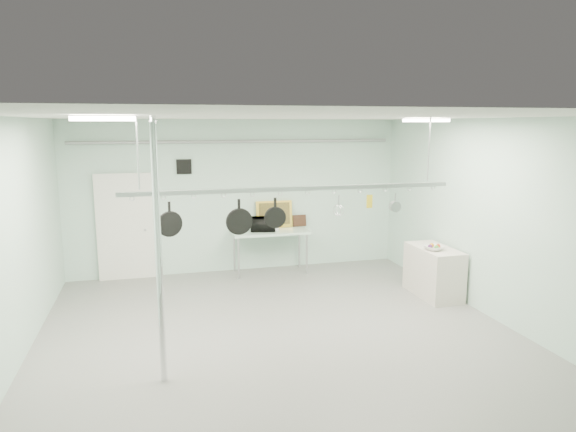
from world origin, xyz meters
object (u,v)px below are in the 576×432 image
object	(u,v)px
prep_table	(270,234)
skillet_mid	(239,217)
chrome_pole	(159,254)
fruit_bowl	(434,248)
pot_rack	(294,187)
microwave	(263,224)
skillet_right	(275,212)
skillet_left	(170,219)
side_cabinet	(433,272)
coffee_canister	(275,225)

from	to	relation	value
prep_table	skillet_mid	size ratio (longest dim) A/B	3.18
chrome_pole	fruit_bowl	size ratio (longest dim) A/B	9.52
pot_rack	microwave	world-z (taller)	pot_rack
fruit_bowl	prep_table	bearing A→B (deg)	135.94
skillet_mid	prep_table	bearing A→B (deg)	67.71
chrome_pole	skillet_mid	distance (m)	1.45
chrome_pole	skillet_right	bearing A→B (deg)	29.01
prep_table	skillet_left	bearing A→B (deg)	-122.85
skillet_mid	fruit_bowl	bearing A→B (deg)	12.07
chrome_pole	pot_rack	xyz separation A→B (m)	(1.90, 0.90, 0.63)
chrome_pole	pot_rack	distance (m)	2.19
side_cabinet	fruit_bowl	xyz separation A→B (m)	(-0.11, -0.16, 0.49)
chrome_pole	coffee_canister	size ratio (longest dim) A/B	15.58
coffee_canister	skillet_left	size ratio (longest dim) A/B	0.45
skillet_right	chrome_pole	bearing A→B (deg)	-144.33
chrome_pole	fruit_bowl	distance (m)	5.13
microwave	skillet_right	distance (m)	3.46
pot_rack	skillet_mid	bearing A→B (deg)	180.00
pot_rack	coffee_canister	xyz separation A→B (m)	(0.51, 3.32, -1.22)
pot_rack	microwave	xyz separation A→B (m)	(0.25, 3.32, -1.18)
prep_table	fruit_bowl	distance (m)	3.40
skillet_mid	coffee_canister	bearing A→B (deg)	66.14
prep_table	pot_rack	world-z (taller)	pot_rack
chrome_pole	skillet_left	bearing A→B (deg)	79.36
side_cabinet	skillet_mid	size ratio (longest dim) A/B	2.39
chrome_pole	skillet_mid	size ratio (longest dim) A/B	6.36
coffee_canister	chrome_pole	bearing A→B (deg)	-119.73
chrome_pole	pot_rack	size ratio (longest dim) A/B	0.67
fruit_bowl	pot_rack	bearing A→B (deg)	-161.68
microwave	coffee_canister	distance (m)	0.26
prep_table	coffee_canister	distance (m)	0.21
side_cabinet	skillet_right	xyz separation A→B (m)	(-3.23, -1.10, 1.43)
prep_table	skillet_left	world-z (taller)	skillet_left
chrome_pole	skillet_left	distance (m)	0.95
pot_rack	skillet_right	world-z (taller)	pot_rack
chrome_pole	skillet_mid	world-z (taller)	chrome_pole
chrome_pole	fruit_bowl	xyz separation A→B (m)	(4.74, 1.84, -0.66)
coffee_canister	skillet_mid	size ratio (longest dim) A/B	0.41
skillet_left	skillet_mid	distance (m)	0.94
chrome_pole	skillet_right	world-z (taller)	chrome_pole
chrome_pole	microwave	bearing A→B (deg)	62.94
pot_rack	fruit_bowl	xyz separation A→B (m)	(2.84, 0.94, -1.29)
pot_rack	skillet_mid	xyz separation A→B (m)	(-0.79, 0.00, -0.40)
prep_table	fruit_bowl	size ratio (longest dim) A/B	4.76
prep_table	skillet_mid	xyz separation A→B (m)	(-1.19, -3.30, 1.00)
side_cabinet	skillet_mid	xyz separation A→B (m)	(-3.74, -1.10, 1.38)
fruit_bowl	coffee_canister	bearing A→B (deg)	134.29
chrome_pole	prep_table	bearing A→B (deg)	61.29
side_cabinet	pot_rack	xyz separation A→B (m)	(-2.95, -1.10, 1.78)
skillet_mid	skillet_right	world-z (taller)	same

